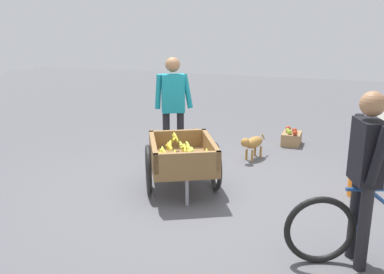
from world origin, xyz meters
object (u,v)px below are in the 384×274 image
Objects in this scene: fruit_cart at (182,159)px; vendor_person at (173,101)px; dog at (253,143)px; plastic_bucket at (357,186)px; apple_crate at (291,138)px; cyclist_person at (366,165)px; bicycle at (375,228)px.

vendor_person reaches higher than fruit_cart.
vendor_person is at bearing -61.58° from dog.
plastic_bucket is (0.40, 2.70, -0.86)m from vendor_person.
dog reaches higher than apple_crate.
plastic_bucket is (-1.67, 0.03, -0.84)m from cyclist_person.
vendor_person is at bearing -127.66° from cyclist_person.
plastic_bucket is at bearing 179.12° from cyclist_person.
apple_crate is at bearing 158.31° from fruit_cart.
cyclist_person is 1.86m from plastic_bucket.
bicycle is 6.27× the size of plastic_bucket.
fruit_cart is 2.90m from apple_crate.
fruit_cart is 2.49m from bicycle.
vendor_person is 1.02× the size of cyclist_person.
vendor_person is (-1.02, -0.54, 0.55)m from fruit_cart.
fruit_cart is 7.19× the size of plastic_bucket.
bicycle is 0.63m from cyclist_person.
fruit_cart is 1.10× the size of vendor_person.
apple_crate is (-1.05, 0.48, -0.14)m from dog.
fruit_cart is at bearing 28.05° from vendor_person.
vendor_person is at bearing -125.54° from bicycle.
cyclist_person is at bearing 63.82° from fruit_cart.
vendor_person reaches higher than cyclist_person.
fruit_cart is at bearing -21.69° from apple_crate.
bicycle is (1.00, 2.28, -0.09)m from fruit_cart.
cyclist_person is (0.05, -0.14, 0.61)m from bicycle.
fruit_cart is 4.12× the size of apple_crate.
vendor_person is 2.87m from plastic_bucket.
cyclist_person is 2.49× the size of dog.
plastic_bucket is (-1.61, -0.12, -0.23)m from bicycle.
dog is (-2.68, -1.56, -0.69)m from cyclist_person.
bicycle is at bearing 4.16° from plastic_bucket.
vendor_person is 3.74× the size of apple_crate.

